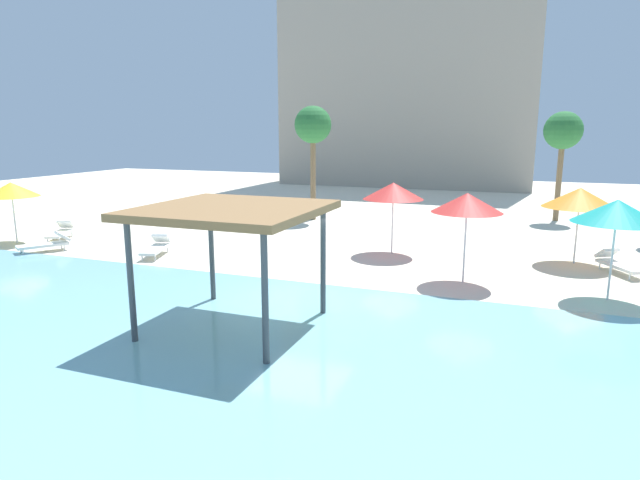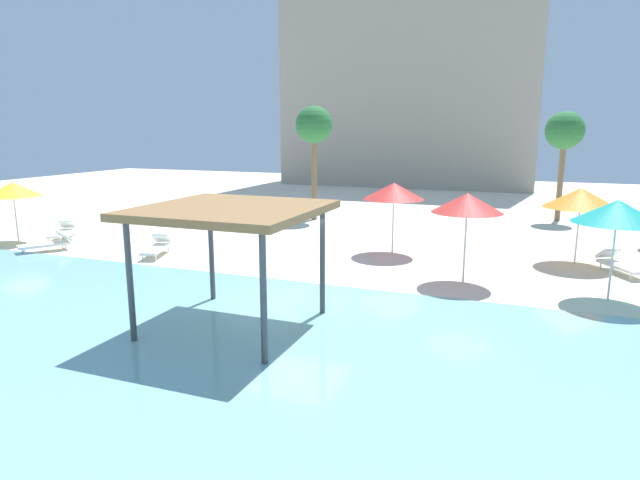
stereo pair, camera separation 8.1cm
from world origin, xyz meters
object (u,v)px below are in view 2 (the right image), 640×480
object	(u,v)px
shade_pavilion	(231,214)
lounge_chair_2	(48,243)
beach_umbrella_orange_2	(581,198)
lounge_chair_5	(619,263)
palm_tree_2	(314,127)
lounge_chair_3	(63,231)
beach_umbrella_red_5	(394,191)
beach_umbrella_teal_0	(618,212)
beach_umbrella_red_4	(467,203)
beach_umbrella_yellow_1	(13,189)
palm_tree_0	(565,133)
lounge_chair_1	(157,247)

from	to	relation	value
shade_pavilion	lounge_chair_2	distance (m)	12.15
beach_umbrella_orange_2	shade_pavilion	bearing A→B (deg)	-129.42
lounge_chair_5	palm_tree_2	xyz separation A→B (m)	(-13.43, 6.46, 4.45)
shade_pavilion	lounge_chair_3	xyz separation A→B (m)	(-12.39, 6.68, -2.42)
shade_pavilion	beach_umbrella_red_5	bearing A→B (deg)	79.64
beach_umbrella_teal_0	beach_umbrella_red_4	distance (m)	4.00
shade_pavilion	beach_umbrella_teal_0	distance (m)	10.30
beach_umbrella_red_4	beach_umbrella_red_5	distance (m)	4.33
shade_pavilion	lounge_chair_2	size ratio (longest dim) A/B	2.06
beach_umbrella_orange_2	palm_tree_2	size ratio (longest dim) A/B	0.46
beach_umbrella_orange_2	lounge_chair_3	xyz separation A→B (m)	(-20.47, -3.14, -2.02)
beach_umbrella_yellow_1	palm_tree_0	world-z (taller)	palm_tree_0
lounge_chair_1	lounge_chair_3	distance (m)	5.93
beach_umbrella_red_4	lounge_chair_5	size ratio (longest dim) A/B	1.44
beach_umbrella_orange_2	beach_umbrella_teal_0	bearing A→B (deg)	-82.35
lounge_chair_5	palm_tree_2	world-z (taller)	palm_tree_2
beach_umbrella_red_4	beach_umbrella_red_5	world-z (taller)	beach_umbrella_red_4
lounge_chair_2	palm_tree_0	distance (m)	24.41
palm_tree_0	palm_tree_2	size ratio (longest dim) A/B	0.95
beach_umbrella_red_4	lounge_chair_2	bearing A→B (deg)	-175.11
lounge_chair_2	palm_tree_2	bearing A→B (deg)	179.64
beach_umbrella_teal_0	lounge_chair_2	world-z (taller)	beach_umbrella_teal_0
beach_umbrella_orange_2	palm_tree_2	xyz separation A→B (m)	(-12.18, 5.59, 2.43)
shade_pavilion	palm_tree_0	distance (m)	21.17
beach_umbrella_yellow_1	beach_umbrella_red_5	world-z (taller)	beach_umbrella_red_5
beach_umbrella_yellow_1	beach_umbrella_red_5	distance (m)	15.65
beach_umbrella_red_4	palm_tree_0	distance (m)	14.12
shade_pavilion	lounge_chair_1	xyz separation A→B (m)	(-6.56, 5.59, -2.42)
lounge_chair_2	palm_tree_2	size ratio (longest dim) A/B	0.33
beach_umbrella_red_5	palm_tree_2	xyz separation A→B (m)	(-5.75, 6.35, 2.37)
lounge_chair_1	palm_tree_2	world-z (taller)	palm_tree_2
beach_umbrella_orange_2	beach_umbrella_yellow_1	bearing A→B (deg)	-168.56
shade_pavilion	beach_umbrella_yellow_1	world-z (taller)	shade_pavilion
beach_umbrella_teal_0	palm_tree_0	world-z (taller)	palm_tree_0
beach_umbrella_teal_0	beach_umbrella_red_4	size ratio (longest dim) A/B	1.01
beach_umbrella_yellow_1	lounge_chair_2	bearing A→B (deg)	-17.55
lounge_chair_2	beach_umbrella_yellow_1	bearing A→B (deg)	-75.40
beach_umbrella_red_5	lounge_chair_1	bearing A→B (deg)	-157.03
lounge_chair_1	lounge_chair_3	world-z (taller)	same
shade_pavilion	lounge_chair_1	size ratio (longest dim) A/B	1.99
beach_umbrella_red_5	beach_umbrella_orange_2	bearing A→B (deg)	6.71
beach_umbrella_red_5	lounge_chair_2	world-z (taller)	beach_umbrella_red_5
beach_umbrella_yellow_1	lounge_chair_1	world-z (taller)	beach_umbrella_yellow_1
beach_umbrella_orange_2	lounge_chair_1	xyz separation A→B (m)	(-14.64, -4.24, -2.02)
beach_umbrella_red_4	palm_tree_2	xyz separation A→B (m)	(-8.76, 9.45, 2.29)
shade_pavilion	palm_tree_2	size ratio (longest dim) A/B	0.68
beach_umbrella_red_4	palm_tree_2	size ratio (longest dim) A/B	0.48
palm_tree_0	beach_umbrella_red_4	bearing A→B (deg)	-103.24
lounge_chair_3	lounge_chair_1	bearing A→B (deg)	53.51
lounge_chair_5	beach_umbrella_red_5	bearing A→B (deg)	-120.53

